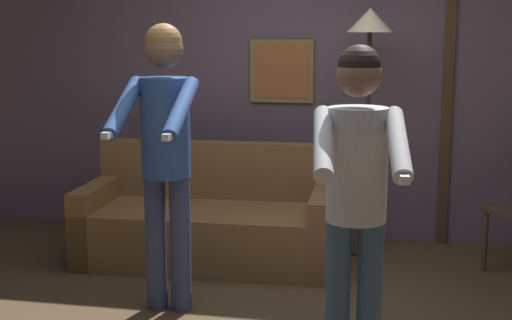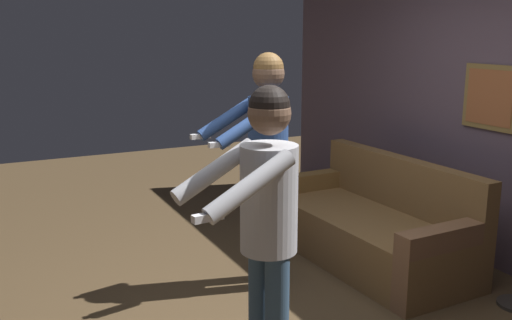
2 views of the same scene
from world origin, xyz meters
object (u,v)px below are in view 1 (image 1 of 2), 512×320
torchiere_lamp (369,48)px  person_standing_left (165,139)px  person_standing_right (357,181)px  couch (209,225)px

torchiere_lamp → person_standing_left: bearing=-128.5°
person_standing_right → couch: bearing=126.2°
torchiere_lamp → person_standing_right: 2.14m
torchiere_lamp → person_standing_left: size_ratio=1.07×
couch → person_standing_left: 1.30m
person_standing_left → person_standing_right: 1.34m
person_standing_right → person_standing_left: bearing=152.8°
person_standing_left → couch: bearing=90.3°
couch → torchiere_lamp: 1.81m
couch → person_standing_right: size_ratio=1.15×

